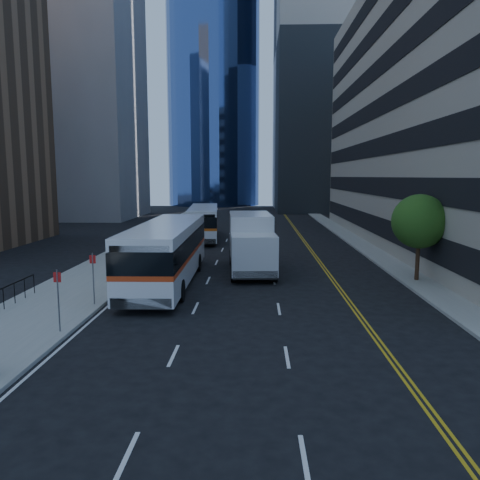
{
  "coord_description": "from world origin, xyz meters",
  "views": [
    {
      "loc": [
        -0.6,
        -19.7,
        6.27
      ],
      "look_at": [
        -1.48,
        5.75,
        2.8
      ],
      "focal_mm": 35.0,
      "sensor_mm": 36.0,
      "label": 1
    }
  ],
  "objects_px": {
    "street_tree": "(419,222)",
    "bus_rear": "(204,221)",
    "box_truck": "(251,242)",
    "bus_front": "(167,251)"
  },
  "relations": [
    {
      "from": "street_tree",
      "to": "bus_rear",
      "type": "xyz_separation_m",
      "value": [
        -14.9,
        19.12,
        -1.88
      ]
    },
    {
      "from": "street_tree",
      "to": "box_truck",
      "type": "xyz_separation_m",
      "value": [
        -9.93,
        2.76,
        -1.65
      ]
    },
    {
      "from": "street_tree",
      "to": "bus_front",
      "type": "xyz_separation_m",
      "value": [
        -14.8,
        -0.79,
        -1.71
      ]
    },
    {
      "from": "bus_rear",
      "to": "bus_front",
      "type": "bearing_deg",
      "value": -94.33
    },
    {
      "from": "bus_front",
      "to": "box_truck",
      "type": "relative_size",
      "value": 1.71
    },
    {
      "from": "bus_front",
      "to": "street_tree",
      "type": "bearing_deg",
      "value": 2.4
    },
    {
      "from": "bus_front",
      "to": "bus_rear",
      "type": "height_order",
      "value": "bus_front"
    },
    {
      "from": "bus_front",
      "to": "box_truck",
      "type": "bearing_deg",
      "value": 35.36
    },
    {
      "from": "bus_rear",
      "to": "box_truck",
      "type": "height_order",
      "value": "box_truck"
    },
    {
      "from": "street_tree",
      "to": "bus_front",
      "type": "height_order",
      "value": "street_tree"
    }
  ]
}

